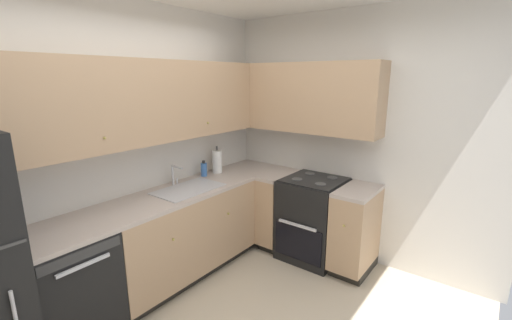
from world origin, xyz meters
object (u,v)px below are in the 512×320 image
object	(u,v)px
soap_bottle	(204,169)
paper_towel_roll	(217,161)
dishwasher	(68,288)
oven_range	(313,218)

from	to	relation	value
soap_bottle	paper_towel_roll	distance (m)	0.20
dishwasher	oven_range	xyz separation A→B (m)	(2.22, -0.87, 0.03)
dishwasher	soap_bottle	xyz separation A→B (m)	(1.61, 0.18, 0.54)
soap_bottle	oven_range	bearing A→B (deg)	-59.62
dishwasher	soap_bottle	bearing A→B (deg)	6.41
paper_towel_roll	soap_bottle	bearing A→B (deg)	174.09
soap_bottle	paper_towel_roll	bearing A→B (deg)	-5.91
dishwasher	paper_towel_roll	xyz separation A→B (m)	(1.80, 0.16, 0.59)
dishwasher	oven_range	distance (m)	2.39
soap_bottle	dishwasher	bearing A→B (deg)	-173.59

